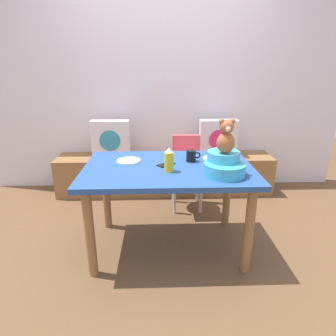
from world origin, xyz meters
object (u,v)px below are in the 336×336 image
object	(u,v)px
pillow_floral_right	(218,138)
ketchup_bottle	(169,160)
teddy_bear	(226,137)
infant_seat_teal	(224,165)
dining_table	(168,178)
coffee_mug	(191,156)
dinner_plate_far	(129,161)
cell_phone	(166,165)
pillow_floral_left	(111,139)
dinner_plate_near	(215,158)
highchair	(187,162)

from	to	relation	value
pillow_floral_right	ketchup_bottle	distance (m)	1.44
teddy_bear	ketchup_bottle	world-z (taller)	teddy_bear
teddy_bear	infant_seat_teal	bearing A→B (deg)	90.00
pillow_floral_right	dining_table	distance (m)	1.33
ketchup_bottle	coffee_mug	distance (m)	0.31
dinner_plate_far	cell_phone	distance (m)	0.32
pillow_floral_left	dinner_plate_near	xyz separation A→B (m)	(1.04, -0.99, 0.07)
pillow_floral_right	dinner_plate_near	world-z (taller)	pillow_floral_right
dinner_plate_near	highchair	bearing A→B (deg)	107.01
pillow_floral_right	dining_table	xyz separation A→B (m)	(-0.63, -1.16, -0.04)
pillow_floral_left	dinner_plate_far	bearing A→B (deg)	-73.23
highchair	ketchup_bottle	xyz separation A→B (m)	(-0.23, -0.87, 0.31)
ketchup_bottle	cell_phone	distance (m)	0.17
pillow_floral_right	dinner_plate_near	bearing A→B (deg)	-103.16
infant_seat_teal	dinner_plate_far	size ratio (longest dim) A/B	1.65
pillow_floral_right	cell_phone	xyz separation A→B (m)	(-0.65, -1.13, 0.06)
coffee_mug	dinner_plate_near	bearing A→B (deg)	14.16
infant_seat_teal	dinner_plate_near	distance (m)	0.36
cell_phone	coffee_mug	bearing A→B (deg)	-107.32
pillow_floral_right	coffee_mug	xyz separation A→B (m)	(-0.44, -1.04, 0.11)
teddy_bear	dinner_plate_far	distance (m)	0.84
dining_table	coffee_mug	world-z (taller)	coffee_mug
dining_table	infant_seat_teal	distance (m)	0.47
infant_seat_teal	teddy_bear	size ratio (longest dim) A/B	1.32
pillow_floral_left	dinner_plate_far	xyz separation A→B (m)	(0.31, -1.03, 0.07)
teddy_bear	coffee_mug	distance (m)	0.43
pillow_floral_left	dinner_plate_near	bearing A→B (deg)	-43.67
dining_table	dinner_plate_far	bearing A→B (deg)	157.72
coffee_mug	dinner_plate_far	distance (m)	0.52
dinner_plate_near	cell_phone	size ratio (longest dim) A/B	1.39
dinner_plate_far	teddy_bear	bearing A→B (deg)	-23.80
ketchup_bottle	dinner_plate_far	size ratio (longest dim) A/B	0.92
ketchup_bottle	dinner_plate_far	bearing A→B (deg)	142.51
highchair	infant_seat_teal	distance (m)	0.99
cell_phone	pillow_floral_right	bearing A→B (deg)	-69.67
coffee_mug	ketchup_bottle	bearing A→B (deg)	-129.37
highchair	cell_phone	bearing A→B (deg)	-108.83
ketchup_bottle	cell_phone	bearing A→B (deg)	97.18
coffee_mug	pillow_floral_left	bearing A→B (deg)	128.54
pillow_floral_right	ketchup_bottle	xyz separation A→B (m)	(-0.63, -1.28, 0.15)
pillow_floral_right	highchair	world-z (taller)	pillow_floral_right
pillow_floral_right	highchair	bearing A→B (deg)	-134.47
highchair	coffee_mug	world-z (taller)	coffee_mug
coffee_mug	dining_table	bearing A→B (deg)	-148.29
teddy_bear	coffee_mug	size ratio (longest dim) A/B	2.08
highchair	infant_seat_teal	world-z (taller)	infant_seat_teal
infant_seat_teal	teddy_bear	world-z (taller)	teddy_bear
dinner_plate_near	coffee_mug	bearing A→B (deg)	-165.84
highchair	ketchup_bottle	world-z (taller)	ketchup_bottle
highchair	dinner_plate_near	bearing A→B (deg)	-72.99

